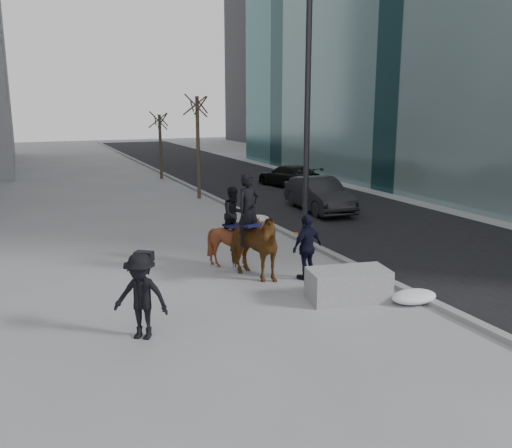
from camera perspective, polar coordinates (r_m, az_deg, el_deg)
name	(u,v)px	position (r m, az deg, el deg)	size (l,w,h in m)	color
ground	(275,292)	(13.65, 2.02, -7.17)	(120.00, 120.00, 0.00)	gray
road	(319,204)	(25.39, 6.62, 2.06)	(8.00, 90.00, 0.01)	black
curb	(239,210)	(23.66, -1.80, 1.50)	(0.25, 90.00, 0.12)	gray
planter	(348,285)	(13.19, 9.69, -6.32)	(1.90, 0.95, 0.76)	#969698
car_near	(319,195)	(23.69, 6.66, 3.10)	(1.56, 4.48, 1.47)	black
car_far	(289,176)	(30.61, 3.44, 5.10)	(1.76, 4.32, 1.25)	black
tree_near	(198,143)	(26.71, -6.13, 8.52)	(1.20, 1.20, 5.49)	#32251D
tree_far	(160,143)	(34.19, -10.03, 8.35)	(1.20, 1.20, 4.37)	#34271F
mounted_left	(250,240)	(14.44, -0.59, -1.70)	(1.65, 2.39, 2.82)	#4B280F
mounted_right	(236,236)	(15.44, -2.15, -1.23)	(1.42, 1.55, 2.31)	#4F270F
feeder	(307,247)	(14.46, 5.40, -2.44)	(1.11, 1.01, 1.75)	black
camera_crew	(141,296)	(11.05, -12.02, -7.43)	(1.30, 1.19, 1.75)	black
lamppost	(305,90)	(17.08, 5.19, 13.82)	(0.25, 1.97, 9.09)	black
snow_piles	(311,247)	(17.34, 5.84, -2.39)	(1.21, 10.28, 0.31)	silver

